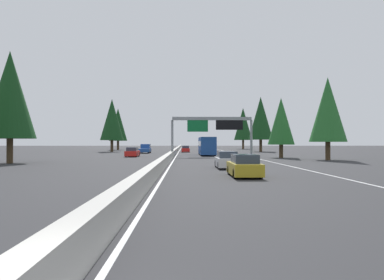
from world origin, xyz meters
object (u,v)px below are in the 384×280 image
Objects in this scene: conifer_right_far at (261,118)px; conifer_left_near at (10,95)px; sedan_mid_right at (186,149)px; conifer_right_distant at (243,124)px; conifer_right_mid at (281,121)px; oncoming_far at (132,152)px; sedan_far_center at (244,166)px; conifer_left_far at (118,125)px; conifer_left_mid at (112,120)px; conifer_right_near at (328,110)px; sign_gantry_overhead at (213,125)px; bus_distant_a at (207,145)px; sedan_far_right at (227,160)px; oncoming_near at (145,149)px.

conifer_left_near is at bearing 141.38° from conifer_right_far.
conifer_right_far reaches higher than sedan_mid_right.
sedan_mid_right is at bearing 152.65° from conifer_right_distant.
conifer_right_mid is 0.72× the size of conifer_left_near.
oncoming_far is 0.51× the size of conifer_right_mid.
conifer_left_far is at bearing 15.97° from sedan_far_center.
conifer_right_mid is at bearing -136.65° from conifer_left_mid.
conifer_right_mid is 45.16m from conifer_left_mid.
sedan_mid_right is 0.34× the size of conifer_right_far.
conifer_right_near reaches higher than conifer_right_mid.
oncoming_far is (-24.82, 8.27, 0.00)m from sedan_mid_right.
sign_gantry_overhead is 1.10× the size of bus_distant_a.
sedan_far_center is 0.51× the size of conifer_right_mid.
sign_gantry_overhead is at bearing -154.19° from conifer_left_far.
bus_distant_a is at bearing -0.30° from sedan_far_right.
sedan_far_center and oncoming_far have the same top height.
conifer_left_far is (31.20, 11.36, 6.44)m from oncoming_near.
oncoming_far is 51.11m from conifer_left_far.
sedan_far_center is (-32.29, 0.49, -4.23)m from sign_gantry_overhead.
conifer_left_far is (42.39, 23.27, 5.63)m from bus_distant_a.
sedan_mid_right is 0.36× the size of conifer_left_far.
bus_distant_a is 16.36m from oncoming_near.
conifer_right_near is 1.20× the size of conifer_right_mid.
conifer_left_far is (-11.85, 38.46, -0.82)m from conifer_right_distant.
conifer_right_distant is (32.19, -1.05, 0.26)m from conifer_right_far.
conifer_right_near is at bearing 179.22° from conifer_right_distant.
sedan_mid_right is 32.14m from conifer_left_far.
sedan_far_right is at bearing 133.64° from conifer_right_near.
oncoming_far is at bearing 79.53° from conifer_right_mid.
sedan_mid_right is at bearing 103.35° from conifer_right_far.
oncoming_near is (42.68, 11.75, 0.23)m from sedan_far_right.
conifer_right_distant is at bearing -13.44° from sign_gantry_overhead.
conifer_left_mid reaches higher than conifer_left_far.
oncoming_far is 0.33× the size of conifer_right_distant.
sign_gantry_overhead reaches higher than oncoming_near.
conifer_left_mid is (39.54, 35.07, 1.17)m from conifer_right_near.
oncoming_near is at bearing 46.79° from bus_distant_a.
sedan_far_center is at bearing -124.13° from conifer_left_near.
oncoming_far is at bearing 138.10° from conifer_right_far.
conifer_right_near is at bearing 42.01° from oncoming_near.
conifer_right_far is 35.01m from conifer_left_mid.
conifer_right_far is at bearing -12.92° from sedan_far_center.
conifer_right_mid is at bearing -137.61° from bus_distant_a.
bus_distant_a is at bearing -43.36° from conifer_left_near.
sign_gantry_overhead is 2.88× the size of sedan_far_right.
conifer_left_near is at bearing 126.26° from sign_gantry_overhead.
conifer_left_near is (-45.92, 36.68, -0.57)m from conifer_right_far.
sign_gantry_overhead is at bearing -175.29° from bus_distant_a.
oncoming_near is 39.39m from conifer_right_near.
sedan_far_right is 0.36× the size of conifer_left_far.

